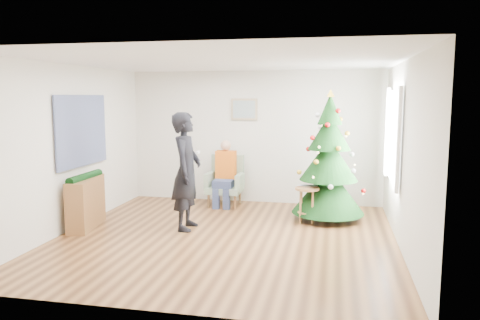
% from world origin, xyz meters
% --- Properties ---
extents(floor, '(5.00, 5.00, 0.00)m').
position_xyz_m(floor, '(0.00, 0.00, 0.00)').
color(floor, brown).
rests_on(floor, ground).
extents(ceiling, '(5.00, 5.00, 0.00)m').
position_xyz_m(ceiling, '(0.00, 0.00, 2.60)').
color(ceiling, white).
rests_on(ceiling, wall_back).
extents(wall_back, '(5.00, 0.00, 5.00)m').
position_xyz_m(wall_back, '(0.00, 2.50, 1.30)').
color(wall_back, silver).
rests_on(wall_back, floor).
extents(wall_front, '(5.00, 0.00, 5.00)m').
position_xyz_m(wall_front, '(0.00, -2.50, 1.30)').
color(wall_front, silver).
rests_on(wall_front, floor).
extents(wall_left, '(0.00, 5.00, 5.00)m').
position_xyz_m(wall_left, '(-2.50, 0.00, 1.30)').
color(wall_left, silver).
rests_on(wall_left, floor).
extents(wall_right, '(0.00, 5.00, 5.00)m').
position_xyz_m(wall_right, '(2.50, 0.00, 1.30)').
color(wall_right, silver).
rests_on(wall_right, floor).
extents(window_panel, '(0.04, 1.30, 1.40)m').
position_xyz_m(window_panel, '(2.47, 1.00, 1.50)').
color(window_panel, white).
rests_on(window_panel, wall_right).
extents(curtains, '(0.05, 1.75, 1.50)m').
position_xyz_m(curtains, '(2.44, 1.00, 1.50)').
color(curtains, white).
rests_on(curtains, wall_right).
extents(christmas_tree, '(1.23, 1.23, 2.23)m').
position_xyz_m(christmas_tree, '(1.48, 1.40, 1.00)').
color(christmas_tree, '#3F2816').
rests_on(christmas_tree, floor).
extents(stool, '(0.40, 0.40, 0.60)m').
position_xyz_m(stool, '(1.14, 1.10, 0.31)').
color(stool, brown).
rests_on(stool, floor).
extents(laptop, '(0.33, 0.22, 0.03)m').
position_xyz_m(laptop, '(1.14, 1.10, 0.62)').
color(laptop, silver).
rests_on(laptop, stool).
extents(armchair, '(0.70, 0.63, 0.96)m').
position_xyz_m(armchair, '(-0.49, 2.06, 0.35)').
color(armchair, gray).
rests_on(armchair, floor).
extents(seated_person, '(0.39, 0.56, 1.26)m').
position_xyz_m(seated_person, '(-0.49, 2.01, 0.64)').
color(seated_person, navy).
rests_on(seated_person, armchair).
extents(standing_man, '(0.47, 0.69, 1.86)m').
position_xyz_m(standing_man, '(-0.71, 0.36, 0.93)').
color(standing_man, black).
rests_on(standing_man, floor).
extents(game_controller, '(0.04, 0.13, 0.04)m').
position_xyz_m(game_controller, '(-0.52, 0.33, 1.24)').
color(game_controller, white).
rests_on(game_controller, standing_man).
extents(console, '(0.46, 1.04, 0.80)m').
position_xyz_m(console, '(-2.33, 0.10, 0.40)').
color(console, brown).
rests_on(console, floor).
extents(garland, '(0.14, 0.90, 0.14)m').
position_xyz_m(garland, '(-2.33, 0.10, 0.82)').
color(garland, black).
rests_on(garland, console).
extents(tapestry, '(0.03, 1.50, 1.15)m').
position_xyz_m(tapestry, '(-2.46, 0.30, 1.55)').
color(tapestry, black).
rests_on(tapestry, wall_left).
extents(framed_picture, '(0.52, 0.05, 0.42)m').
position_xyz_m(framed_picture, '(-0.20, 2.46, 1.85)').
color(framed_picture, tan).
rests_on(framed_picture, wall_back).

